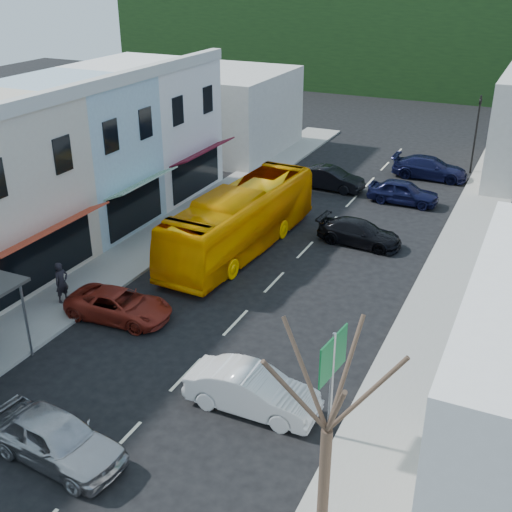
% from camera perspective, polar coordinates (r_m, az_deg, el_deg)
% --- Properties ---
extents(ground, '(120.00, 120.00, 0.00)m').
position_cam_1_polar(ground, '(23.78, -6.23, -10.42)').
color(ground, black).
rests_on(ground, ground).
extents(sidewalk_left, '(3.00, 52.00, 0.15)m').
position_cam_1_polar(sidewalk_left, '(34.68, -8.47, 1.59)').
color(sidewalk_left, gray).
rests_on(sidewalk_left, ground).
extents(sidewalk_right, '(3.00, 52.00, 0.15)m').
position_cam_1_polar(sidewalk_right, '(29.83, 16.56, -3.33)').
color(sidewalk_right, gray).
rests_on(sidewalk_right, ground).
extents(shopfront_row, '(8.25, 30.00, 8.00)m').
position_cam_1_polar(shopfront_row, '(32.81, -21.10, 6.10)').
color(shopfront_row, silver).
rests_on(shopfront_row, ground).
extents(distant_block_left, '(8.00, 10.00, 6.00)m').
position_cam_1_polar(distant_block_left, '(49.97, -2.34, 12.67)').
color(distant_block_left, '#B7B2A8').
rests_on(distant_block_left, ground).
extents(hillside, '(80.00, 26.00, 14.00)m').
position_cam_1_polar(hillside, '(82.60, 17.66, 19.16)').
color(hillside, '#193215').
rests_on(hillside, ground).
extents(bus, '(3.10, 11.71, 3.10)m').
position_cam_1_polar(bus, '(32.58, -1.36, 3.11)').
color(bus, '#FFA300').
rests_on(bus, ground).
extents(car_silver, '(4.56, 2.23, 1.40)m').
position_cam_1_polar(car_silver, '(20.74, -17.40, -15.33)').
color(car_silver, '#A6A6AA').
rests_on(car_silver, ground).
extents(car_white, '(4.41, 1.82, 1.40)m').
position_cam_1_polar(car_white, '(21.67, -0.34, -11.96)').
color(car_white, silver).
rests_on(car_white, ground).
extents(car_red, '(4.72, 2.20, 1.40)m').
position_cam_1_polar(car_red, '(27.24, -12.07, -4.14)').
color(car_red, maroon).
rests_on(car_red, ground).
extents(car_black_near, '(4.62, 2.16, 1.40)m').
position_cam_1_polar(car_black_near, '(33.93, 9.19, 2.14)').
color(car_black_near, black).
rests_on(car_black_near, ground).
extents(car_navy_mid, '(4.42, 1.86, 1.40)m').
position_cam_1_polar(car_navy_mid, '(40.24, 12.96, 5.54)').
color(car_navy_mid, black).
rests_on(car_navy_mid, ground).
extents(car_black_far, '(4.51, 2.09, 1.40)m').
position_cam_1_polar(car_black_far, '(41.98, 6.61, 6.83)').
color(car_black_far, black).
rests_on(car_black_far, ground).
extents(car_navy_far, '(4.51, 1.87, 1.40)m').
position_cam_1_polar(car_navy_far, '(45.42, 15.20, 7.53)').
color(car_navy_far, black).
rests_on(car_navy_far, ground).
extents(pedestrian_left, '(0.50, 0.66, 1.70)m').
position_cam_1_polar(pedestrian_left, '(28.79, -16.88, -2.37)').
color(pedestrian_left, black).
rests_on(pedestrian_left, sidewalk_left).
extents(direction_sign, '(0.63, 1.79, 3.88)m').
position_cam_1_polar(direction_sign, '(19.88, 6.71, -11.59)').
color(direction_sign, '#0B5326').
rests_on(direction_sign, ground).
extents(street_tree, '(2.83, 2.83, 7.59)m').
position_cam_1_polar(street_tree, '(15.49, 6.34, -15.14)').
color(street_tree, '#35271E').
rests_on(street_tree, ground).
extents(traffic_signal, '(0.64, 1.12, 5.37)m').
position_cam_1_polar(traffic_signal, '(46.88, 18.93, 10.13)').
color(traffic_signal, black).
rests_on(traffic_signal, ground).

